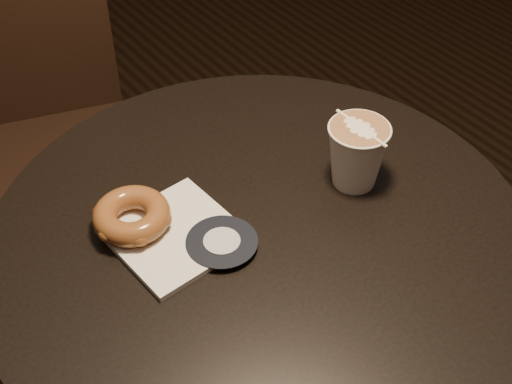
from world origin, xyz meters
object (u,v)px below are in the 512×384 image
chair (12,101)px  cafe_table (260,324)px  latte_cup (356,155)px  pastry_bag (175,235)px  doughnut (132,216)px

chair → cafe_table: bearing=-64.5°
latte_cup → pastry_bag: bearing=168.2°
doughnut → latte_cup: bearing=-18.6°
cafe_table → latte_cup: 0.29m
pastry_bag → latte_cup: (0.25, -0.05, 0.04)m
cafe_table → pastry_bag: size_ratio=5.12×
chair → latte_cup: size_ratio=11.74×
pastry_bag → latte_cup: bearing=-16.1°
chair → latte_cup: (0.26, -0.66, 0.19)m
chair → doughnut: (-0.03, -0.57, 0.17)m
cafe_table → chair: chair is taller
pastry_bag → chair: bearing=86.3°
cafe_table → doughnut: bearing=143.3°
cafe_table → chair: size_ratio=0.69×
cafe_table → pastry_bag: pastry_bag is taller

